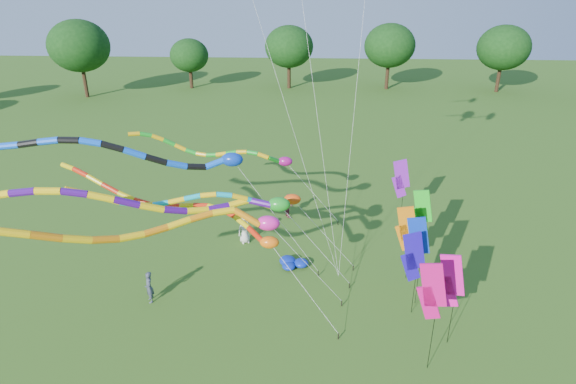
# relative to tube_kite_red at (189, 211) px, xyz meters

# --- Properties ---
(ground) EXTENTS (160.00, 160.00, 0.00)m
(ground) POSITION_rel_tube_kite_red_xyz_m (4.40, -2.24, -4.66)
(ground) COLOR #265717
(ground) RESTS_ON ground
(tree_ring) EXTENTS (119.58, 114.87, 9.59)m
(tree_ring) POSITION_rel_tube_kite_red_xyz_m (5.52, -4.11, 0.94)
(tree_ring) COLOR #382314
(tree_ring) RESTS_ON ground
(tube_kite_red) EXTENTS (12.95, 4.41, 6.68)m
(tube_kite_red) POSITION_rel_tube_kite_red_xyz_m (0.00, 0.00, 0.00)
(tube_kite_red) COLOR black
(tube_kite_red) RESTS_ON ground
(tube_kite_orange) EXTENTS (14.49, 7.10, 7.93)m
(tube_kite_orange) POSITION_rel_tube_kite_red_xyz_m (-0.58, -3.84, 1.20)
(tube_kite_orange) COLOR black
(tube_kite_orange) RESTS_ON ground
(tube_kite_purple) EXTENTS (15.67, 4.80, 7.61)m
(tube_kite_purple) POSITION_rel_tube_kite_red_xyz_m (-0.57, -1.43, 1.08)
(tube_kite_purple) COLOR black
(tube_kite_purple) RESTS_ON ground
(tube_kite_blue) EXTENTS (15.57, 3.31, 8.91)m
(tube_kite_blue) POSITION_rel_tube_kite_red_xyz_m (-2.38, 0.10, 2.63)
(tube_kite_blue) COLOR black
(tube_kite_blue) RESTS_ON ground
(tube_kite_cyan) EXTENTS (11.99, 4.60, 6.96)m
(tube_kite_cyan) POSITION_rel_tube_kite_red_xyz_m (1.31, 0.08, 0.54)
(tube_kite_cyan) COLOR black
(tube_kite_cyan) RESTS_ON ground
(tube_kite_green) EXTENTS (12.07, 1.02, 6.63)m
(tube_kite_green) POSITION_rel_tube_kite_red_xyz_m (0.69, 7.46, 0.14)
(tube_kite_green) COLOR black
(tube_kite_green) RESTS_ON ground
(banner_pole_green) EXTENTS (1.12, 0.46, 4.12)m
(banner_pole_green) POSITION_rel_tube_kite_red_xyz_m (11.29, 4.26, -1.79)
(banner_pole_green) COLOR black
(banner_pole_green) RESTS_ON ground
(banner_pole_magenta_a) EXTENTS (1.14, 0.39, 4.84)m
(banner_pole_magenta_a) POSITION_rel_tube_kite_red_xyz_m (9.95, -4.00, -1.08)
(banner_pole_magenta_a) COLOR black
(banner_pole_magenta_a) RESTS_ON ground
(banner_pole_orange) EXTENTS (1.16, 0.26, 4.09)m
(banner_pole_orange) POSITION_rel_tube_kite_red_xyz_m (10.15, 2.28, -1.83)
(banner_pole_orange) COLOR black
(banner_pole_orange) RESTS_ON ground
(banner_pole_blue_a) EXTENTS (1.16, 0.24, 4.25)m
(banner_pole_blue_a) POSITION_rel_tube_kite_red_xyz_m (9.93, -0.63, -1.67)
(banner_pole_blue_a) COLOR black
(banner_pole_blue_a) RESTS_ON ground
(banner_pole_magenta_b) EXTENTS (1.10, 0.53, 4.28)m
(banner_pole_magenta_b) POSITION_rel_tube_kite_red_xyz_m (11.11, -2.45, -1.64)
(banner_pole_magenta_b) COLOR black
(banner_pole_magenta_b) RESTS_ON ground
(banner_pole_violet) EXTENTS (1.16, 0.24, 4.44)m
(banner_pole_violet) POSITION_rel_tube_kite_red_xyz_m (10.74, 7.96, -1.48)
(banner_pole_violet) COLOR black
(banner_pole_violet) RESTS_ON ground
(banner_pole_blue_b) EXTENTS (1.15, 0.31, 4.59)m
(banner_pole_blue_b) POSITION_rel_tube_kite_red_xyz_m (10.23, 0.16, -1.33)
(banner_pole_blue_b) COLOR black
(banner_pole_blue_b) RESTS_ON ground
(blue_nylon_heap) EXTENTS (1.48, 0.96, 0.47)m
(blue_nylon_heap) POSITION_rel_tube_kite_red_xyz_m (4.62, 2.78, -4.46)
(blue_nylon_heap) COLOR #0C26A3
(blue_nylon_heap) RESTS_ON ground
(person_a) EXTENTS (0.95, 0.82, 1.65)m
(person_a) POSITION_rel_tube_kite_red_xyz_m (1.61, 5.44, -3.83)
(person_a) COLOR beige
(person_a) RESTS_ON ground
(person_b) EXTENTS (0.61, 0.69, 1.59)m
(person_b) POSITION_rel_tube_kite_red_xyz_m (-2.12, -0.43, -3.86)
(person_b) COLOR #3B4052
(person_b) RESTS_ON ground
(person_c) EXTENTS (0.85, 0.93, 1.55)m
(person_c) POSITION_rel_tube_kite_red_xyz_m (3.96, 8.99, -3.88)
(person_c) COLOR brown
(person_c) RESTS_ON ground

